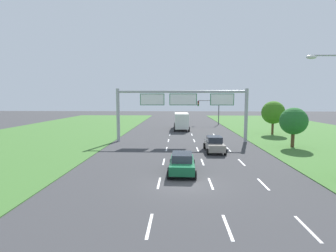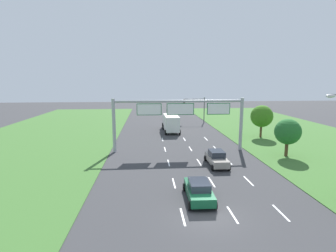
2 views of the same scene
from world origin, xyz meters
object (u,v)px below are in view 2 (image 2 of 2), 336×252
(car_lead_silver, at_px, (199,190))
(traffic_light_mast, at_px, (196,105))
(sign_gantry, at_px, (180,114))
(roadside_tree_far, at_px, (262,116))
(box_truck, at_px, (171,122))
(roadside_tree_mid, at_px, (288,132))
(car_near_red, at_px, (217,158))

(car_lead_silver, xyz_separation_m, traffic_light_mast, (6.68, 37.86, 3.08))
(sign_gantry, bearing_deg, car_lead_silver, -91.13)
(sign_gantry, distance_m, roadside_tree_far, 16.10)
(car_lead_silver, xyz_separation_m, box_truck, (0.30, 28.44, 0.90))
(car_lead_silver, bearing_deg, traffic_light_mast, 81.41)
(traffic_light_mast, height_order, roadside_tree_far, traffic_light_mast)
(traffic_light_mast, bearing_deg, sign_gantry, -105.36)
(roadside_tree_mid, bearing_deg, car_lead_silver, -140.16)
(car_lead_silver, bearing_deg, roadside_tree_far, 57.59)
(car_near_red, bearing_deg, sign_gantry, 117.06)
(car_near_red, xyz_separation_m, sign_gantry, (-3.31, 6.40, 4.15))
(box_truck, xyz_separation_m, traffic_light_mast, (6.38, 9.42, 2.19))
(box_truck, bearing_deg, traffic_light_mast, 54.85)
(car_lead_silver, bearing_deg, box_truck, 90.82)
(box_truck, bearing_deg, car_lead_silver, -91.63)
(traffic_light_mast, xyz_separation_m, roadside_tree_mid, (6.37, -26.97, -0.77))
(car_lead_silver, distance_m, roadside_tree_mid, 17.15)
(car_lead_silver, distance_m, sign_gantry, 15.16)
(sign_gantry, distance_m, roadside_tree_mid, 13.41)
(car_near_red, bearing_deg, roadside_tree_mid, 15.80)
(box_truck, height_order, roadside_tree_far, roadside_tree_far)
(box_truck, bearing_deg, roadside_tree_mid, -55.03)
(traffic_light_mast, distance_m, roadside_tree_far, 17.92)
(roadside_tree_mid, relative_size, roadside_tree_far, 0.88)
(car_lead_silver, xyz_separation_m, sign_gantry, (0.29, 14.56, 4.19))
(car_near_red, height_order, traffic_light_mast, traffic_light_mast)
(car_lead_silver, height_order, traffic_light_mast, traffic_light_mast)
(car_lead_silver, xyz_separation_m, roadside_tree_far, (14.60, 21.78, 2.73))
(sign_gantry, height_order, roadside_tree_far, sign_gantry)
(car_lead_silver, height_order, sign_gantry, sign_gantry)
(car_near_red, relative_size, box_truck, 0.52)
(car_near_red, distance_m, roadside_tree_mid, 10.10)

